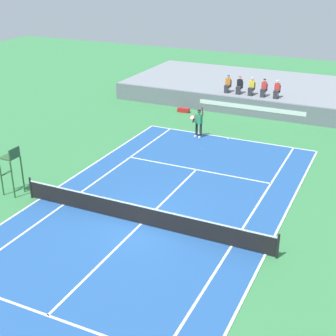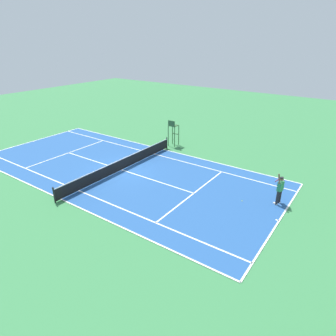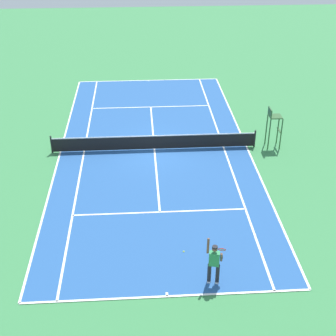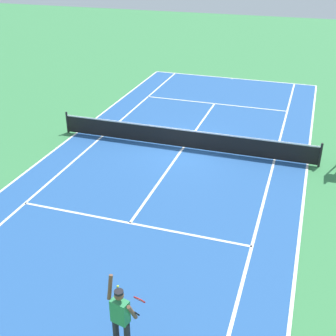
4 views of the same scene
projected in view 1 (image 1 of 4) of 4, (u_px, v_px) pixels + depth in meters
name	position (u px, v px, depth m)	size (l,w,h in m)	color
ground_plane	(141.00, 225.00, 20.92)	(80.00, 80.00, 0.00)	#387F47
court	(141.00, 224.00, 20.91)	(11.08, 23.88, 0.03)	#235193
net	(141.00, 214.00, 20.71)	(11.98, 0.10, 1.07)	black
barrier_wall	(251.00, 108.00, 34.59)	(22.31, 0.25, 1.29)	slate
bleacher_platform	(269.00, 91.00, 38.77)	(22.31, 9.88, 1.29)	gray
spectator_seated_0	(228.00, 84.00, 35.81)	(0.44, 0.60, 1.27)	#474C56
spectator_seated_1	(239.00, 85.00, 35.46)	(0.44, 0.60, 1.27)	#474C56
spectator_seated_2	(251.00, 87.00, 35.10)	(0.44, 0.60, 1.27)	#474C56
spectator_seated_3	(264.00, 88.00, 34.75)	(0.44, 0.60, 1.27)	#474C56
spectator_seated_4	(277.00, 90.00, 34.38)	(0.44, 0.60, 1.27)	#474C56
tennis_player	(199.00, 122.00, 30.53)	(0.82, 0.61, 2.08)	#232328
tennis_ball	(202.00, 149.00, 28.99)	(0.07, 0.07, 0.07)	#D1E533
umpire_chair	(11.00, 165.00, 22.99)	(0.77, 0.77, 2.44)	#2D562D
equipment_bag	(183.00, 110.00, 35.73)	(0.92, 0.39, 0.32)	red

